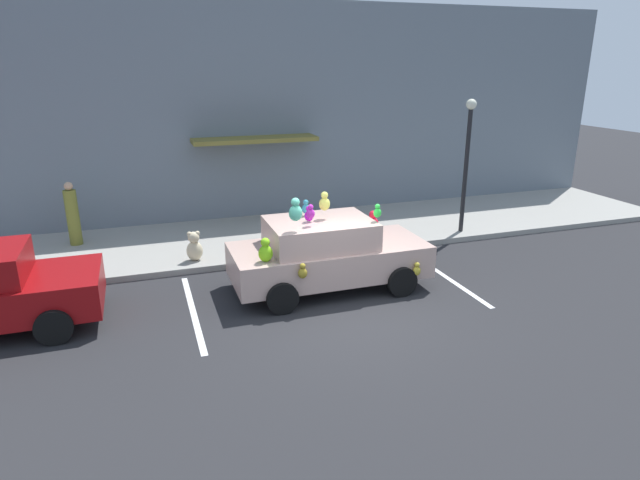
# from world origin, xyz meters

# --- Properties ---
(ground_plane) EXTENTS (60.00, 60.00, 0.00)m
(ground_plane) POSITION_xyz_m (0.00, 0.00, 0.00)
(ground_plane) COLOR #262628
(sidewalk) EXTENTS (24.00, 4.00, 0.15)m
(sidewalk) POSITION_xyz_m (0.00, 5.00, 0.07)
(sidewalk) COLOR gray
(sidewalk) RESTS_ON ground
(storefront_building) EXTENTS (24.00, 1.25, 6.40)m
(storefront_building) POSITION_xyz_m (-0.00, 7.14, 3.19)
(storefront_building) COLOR slate
(storefront_building) RESTS_ON ground
(parking_stripe_front) EXTENTS (0.12, 3.60, 0.01)m
(parking_stripe_front) POSITION_xyz_m (2.85, 1.00, 0.00)
(parking_stripe_front) COLOR silver
(parking_stripe_front) RESTS_ON ground
(parking_stripe_rear) EXTENTS (0.12, 3.60, 0.01)m
(parking_stripe_rear) POSITION_xyz_m (-2.83, 1.00, 0.00)
(parking_stripe_rear) COLOR silver
(parking_stripe_rear) RESTS_ON ground
(plush_covered_car) EXTENTS (4.16, 2.05, 2.21)m
(plush_covered_car) POSITION_xyz_m (0.05, 1.26, 0.80)
(plush_covered_car) COLOR #C39F92
(plush_covered_car) RESTS_ON ground
(teddy_bear_on_sidewalk) EXTENTS (0.38, 0.32, 0.73)m
(teddy_bear_on_sidewalk) POSITION_xyz_m (-2.49, 3.51, 0.49)
(teddy_bear_on_sidewalk) COLOR beige
(teddy_bear_on_sidewalk) RESTS_ON sidewalk
(street_lamp_post) EXTENTS (0.28, 0.28, 3.62)m
(street_lamp_post) POSITION_xyz_m (4.86, 3.50, 2.39)
(street_lamp_post) COLOR black
(street_lamp_post) RESTS_ON sidewalk
(pedestrian_near_shopfront) EXTENTS (0.32, 0.32, 1.65)m
(pedestrian_near_shopfront) POSITION_xyz_m (-5.29, 5.75, 0.92)
(pedestrian_near_shopfront) COLOR olive
(pedestrian_near_shopfront) RESTS_ON sidewalk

